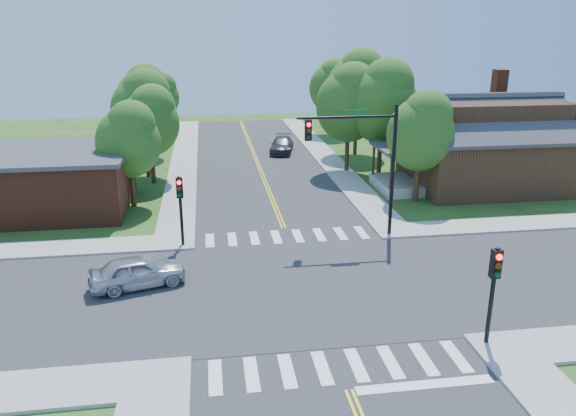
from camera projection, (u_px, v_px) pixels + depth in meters
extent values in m
plane|color=#304916|center=(307.00, 287.00, 24.92)|extent=(100.00, 100.00, 0.00)
cube|color=#2D2D30|center=(307.00, 287.00, 24.91)|extent=(10.00, 90.00, 0.04)
cube|color=#2D2D30|center=(307.00, 286.00, 24.91)|extent=(90.00, 10.00, 0.04)
cube|color=#2D2D30|center=(307.00, 287.00, 24.92)|extent=(10.20, 10.20, 0.06)
cube|color=#9E9B93|center=(325.00, 156.00, 49.23)|extent=(2.20, 40.00, 0.14)
cube|color=#9E9B93|center=(184.00, 161.00, 47.54)|extent=(2.20, 40.00, 0.14)
cube|color=white|center=(210.00, 240.00, 30.15)|extent=(0.45, 2.00, 0.01)
cube|color=white|center=(232.00, 239.00, 30.31)|extent=(0.45, 2.00, 0.01)
cube|color=white|center=(254.00, 238.00, 30.48)|extent=(0.45, 2.00, 0.01)
cube|color=white|center=(276.00, 237.00, 30.65)|extent=(0.45, 2.00, 0.01)
cube|color=white|center=(298.00, 236.00, 30.81)|extent=(0.45, 2.00, 0.01)
cube|color=white|center=(319.00, 235.00, 30.98)|extent=(0.45, 2.00, 0.01)
cube|color=white|center=(340.00, 233.00, 31.14)|extent=(0.45, 2.00, 0.01)
cube|color=white|center=(361.00, 232.00, 31.31)|extent=(0.45, 2.00, 0.01)
cube|color=white|center=(215.00, 377.00, 18.50)|extent=(0.45, 2.00, 0.01)
cube|color=white|center=(252.00, 374.00, 18.66)|extent=(0.45, 2.00, 0.01)
cube|color=white|center=(287.00, 371.00, 18.83)|extent=(0.45, 2.00, 0.01)
cube|color=white|center=(322.00, 368.00, 18.99)|extent=(0.45, 2.00, 0.01)
cube|color=white|center=(357.00, 365.00, 19.16)|extent=(0.45, 2.00, 0.01)
cube|color=white|center=(390.00, 362.00, 19.32)|extent=(0.45, 2.00, 0.01)
cube|color=white|center=(424.00, 359.00, 19.49)|extent=(0.45, 2.00, 0.01)
cube|color=white|center=(456.00, 356.00, 19.66)|extent=(0.45, 2.00, 0.01)
cube|color=yellow|center=(253.00, 155.00, 49.56)|extent=(0.10, 37.50, 0.01)
cube|color=yellow|center=(256.00, 155.00, 49.58)|extent=(0.10, 37.50, 0.01)
cube|color=white|center=(425.00, 386.00, 18.12)|extent=(4.60, 0.45, 0.09)
cylinder|color=black|center=(393.00, 172.00, 29.83)|extent=(0.20, 0.20, 7.20)
cylinder|color=black|center=(347.00, 117.00, 28.53)|extent=(5.20, 0.14, 0.14)
cube|color=#19591E|center=(355.00, 112.00, 28.46)|extent=(1.40, 0.04, 0.30)
cube|color=black|center=(308.00, 130.00, 28.45)|extent=(0.34, 0.28, 1.05)
sphere|color=#FF0C0C|center=(309.00, 125.00, 28.19)|extent=(0.22, 0.22, 0.22)
sphere|color=#3F2605|center=(309.00, 131.00, 28.29)|extent=(0.22, 0.22, 0.22)
sphere|color=#05330F|center=(309.00, 137.00, 28.39)|extent=(0.22, 0.22, 0.22)
cylinder|color=black|center=(491.00, 298.00, 19.83)|extent=(0.16, 0.16, 3.80)
cube|color=black|center=(496.00, 264.00, 19.42)|extent=(0.34, 0.28, 1.05)
sphere|color=#FF0C0C|center=(499.00, 257.00, 19.16)|extent=(0.22, 0.22, 0.22)
sphere|color=#3F2605|center=(498.00, 266.00, 19.26)|extent=(0.22, 0.22, 0.22)
sphere|color=#05330F|center=(497.00, 274.00, 19.36)|extent=(0.22, 0.22, 0.22)
cylinder|color=black|center=(181.00, 212.00, 28.81)|extent=(0.16, 0.16, 3.80)
cube|color=black|center=(179.00, 188.00, 28.40)|extent=(0.34, 0.28, 1.05)
sphere|color=#FF0C0C|center=(179.00, 183.00, 28.14)|extent=(0.22, 0.22, 0.22)
sphere|color=#3F2605|center=(179.00, 189.00, 28.24)|extent=(0.22, 0.22, 0.22)
sphere|color=#05330F|center=(180.00, 195.00, 28.34)|extent=(0.22, 0.22, 0.22)
cube|color=#341D12|center=(483.00, 159.00, 39.73)|extent=(10.00, 8.00, 4.00)
cube|color=#9E9B93|center=(396.00, 185.00, 39.38)|extent=(2.60, 4.50, 0.70)
cylinder|color=#341D12|center=(391.00, 176.00, 36.96)|extent=(0.18, 0.18, 2.50)
cylinder|color=#341D12|center=(373.00, 162.00, 40.72)|extent=(0.18, 0.18, 2.50)
cube|color=#38383D|center=(398.00, 149.00, 38.57)|extent=(2.80, 4.80, 0.18)
cube|color=brown|center=(494.00, 128.00, 42.88)|extent=(0.90, 0.90, 7.11)
cube|color=brown|center=(45.00, 182.00, 34.81)|extent=(10.00, 8.00, 3.50)
cube|color=#38383D|center=(41.00, 153.00, 34.23)|extent=(10.40, 8.40, 0.25)
cylinder|color=#382314|center=(417.00, 181.00, 36.58)|extent=(0.34, 0.34, 2.72)
ellipsoid|color=#1F5418|center=(420.00, 134.00, 35.62)|extent=(4.29, 4.07, 4.72)
sphere|color=#1F5418|center=(428.00, 115.00, 35.07)|extent=(3.15, 3.15, 3.15)
cylinder|color=#382314|center=(380.00, 154.00, 42.84)|extent=(0.34, 0.34, 3.31)
ellipsoid|color=#1F5418|center=(382.00, 105.00, 41.67)|extent=(5.22, 4.96, 5.74)
sphere|color=#1F5418|center=(388.00, 83.00, 41.03)|extent=(3.83, 3.83, 3.83)
cylinder|color=#382314|center=(355.00, 135.00, 49.69)|extent=(0.34, 0.34, 3.45)
ellipsoid|color=#1F5418|center=(357.00, 90.00, 48.47)|extent=(5.45, 5.17, 5.99)
sphere|color=#1F5418|center=(362.00, 71.00, 47.81)|extent=(3.99, 3.99, 3.99)
cylinder|color=#382314|center=(331.00, 120.00, 58.90)|extent=(0.34, 0.34, 2.92)
ellipsoid|color=#1F5418|center=(331.00, 88.00, 57.87)|extent=(4.61, 4.38, 5.07)
sphere|color=#1F5418|center=(335.00, 75.00, 57.29)|extent=(3.38, 3.38, 3.38)
cylinder|color=#382314|center=(132.00, 187.00, 35.60)|extent=(0.34, 0.34, 2.52)
ellipsoid|color=#1F5418|center=(128.00, 143.00, 34.70)|extent=(3.99, 3.79, 4.38)
sphere|color=#1F5418|center=(131.00, 124.00, 34.18)|extent=(2.92, 2.92, 2.92)
cylinder|color=#382314|center=(147.00, 157.00, 42.47)|extent=(0.34, 0.34, 3.03)
ellipsoid|color=#1F5418|center=(144.00, 112.00, 41.40)|extent=(4.78, 4.54, 5.26)
sphere|color=#1F5418|center=(146.00, 92.00, 40.80)|extent=(3.51, 3.51, 3.51)
cylinder|color=#382314|center=(147.00, 139.00, 49.09)|extent=(0.34, 0.34, 2.97)
ellipsoid|color=#1F5418|center=(144.00, 101.00, 48.03)|extent=(4.69, 4.46, 5.16)
sphere|color=#1F5418|center=(146.00, 84.00, 47.45)|extent=(3.44, 3.44, 3.44)
cylinder|color=#382314|center=(162.00, 124.00, 58.06)|extent=(0.34, 0.34, 2.43)
ellipsoid|color=#1F5418|center=(160.00, 97.00, 57.19)|extent=(3.84, 3.65, 4.22)
sphere|color=#1F5418|center=(162.00, 86.00, 56.69)|extent=(2.82, 2.82, 2.82)
cylinder|color=#382314|center=(347.00, 152.00, 43.77)|extent=(0.34, 0.34, 3.17)
ellipsoid|color=#1F5418|center=(349.00, 106.00, 42.65)|extent=(5.00, 4.75, 5.50)
sphere|color=#1F5418|center=(354.00, 86.00, 42.04)|extent=(3.67, 3.67, 3.67)
cylinder|color=#382314|center=(153.00, 165.00, 40.84)|extent=(0.34, 0.34, 2.68)
ellipsoid|color=#1F5418|center=(149.00, 123.00, 39.89)|extent=(4.23, 4.02, 4.65)
sphere|color=#1F5418|center=(152.00, 106.00, 39.35)|extent=(3.10, 3.10, 3.10)
imported|color=silver|center=(138.00, 272.00, 24.70)|extent=(3.89, 5.05, 1.42)
imported|color=#333639|center=(282.00, 145.00, 50.60)|extent=(3.89, 5.48, 1.35)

